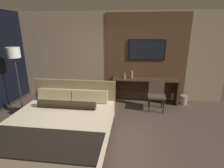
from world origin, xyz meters
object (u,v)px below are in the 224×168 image
Objects in this scene: desk at (145,86)px; desk_chair at (156,92)px; vase_tall at (132,74)px; floor_lamp at (14,58)px; tv at (147,50)px; vase_short at (125,75)px; bed at (60,130)px; waste_bin at (183,100)px.

desk_chair is (0.30, -0.54, -0.01)m from desk.
floor_lamp is at bearing -161.40° from vase_tall.
vase_tall reaches higher than desk_chair.
tv is (0.00, 0.19, 1.11)m from desk.
vase_short is (-0.95, 0.46, 0.37)m from desk_chair.
floor_lamp reaches higher than vase_tall.
vase_short is (-0.65, -0.08, 0.36)m from desk.
desk_chair is at bearing 43.06° from bed.
desk is 8.82× the size of vase_tall.
desk is at bearing 6.73° from vase_short.
desk is 7.24× the size of waste_bin.
vase_tall is (-0.44, -0.01, 0.36)m from desk.
desk_chair is 0.49× the size of floor_lamp.
desk_chair is at bearing 7.78° from floor_lamp.
tv reaches higher than desk_chair.
vase_short is 2.01m from waste_bin.
bed is at bearing -115.39° from vase_short.
bed is 3.09m from desk.
tv reaches higher than bed.
vase_tall reaches higher than waste_bin.
desk_chair reaches higher than desk.
bed reaches higher than desk_chair.
waste_bin is (0.91, 0.47, -0.38)m from desk_chair.
desk is at bearing 1.15° from vase_tall.
tv is 0.89m from vase_tall.
bed is at bearing -135.15° from desk_chair.
tv is at bearing 114.24° from desk_chair.
vase_short is at bearing -173.27° from desk.
bed is 9.44× the size of vase_short.
bed is 1.95× the size of tv.
desk_chair is (0.30, -0.73, -1.12)m from tv.
bed is 2.88m from desk_chair.
bed reaches higher than desk.
vase_short is at bearing -162.48° from vase_tall.
floor_lamp is 5.08m from waste_bin.
tv is 3.79m from floor_lamp.
tv reaches higher than waste_bin.
vase_short is (-0.65, -0.27, -0.75)m from tv.
floor_lamp is 3.37m from vase_tall.
bed is 9.63× the size of vase_tall.
vase_tall is (-0.74, 0.53, 0.37)m from desk_chair.
waste_bin is (1.21, -0.07, -0.39)m from desk.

